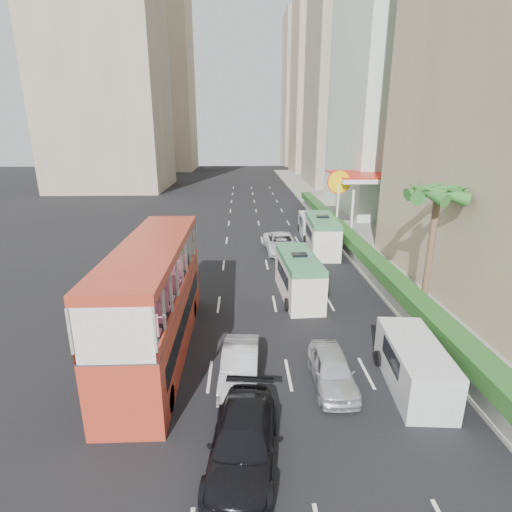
{
  "coord_description": "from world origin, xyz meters",
  "views": [
    {
      "loc": [
        -2.25,
        -15.98,
        9.48
      ],
      "look_at": [
        -1.5,
        4.0,
        3.2
      ],
      "focal_mm": 28.0,
      "sensor_mm": 36.0,
      "label": 1
    }
  ],
  "objects_px": {
    "double_decker_bus": "(155,300)",
    "car_silver_lane_a": "(240,379)",
    "van_asset": "(281,252)",
    "panel_van_near": "(414,365)",
    "minibus_near": "(299,277)",
    "minibus_far": "(322,235)",
    "shell_station": "(364,202)",
    "car_silver_lane_b": "(331,384)",
    "panel_van_far": "(311,225)",
    "palm_tree": "(430,251)",
    "car_black": "(243,461)"
  },
  "relations": [
    {
      "from": "van_asset",
      "to": "minibus_far",
      "type": "relative_size",
      "value": 0.84
    },
    {
      "from": "double_decker_bus",
      "to": "shell_station",
      "type": "distance_m",
      "value": 28.02
    },
    {
      "from": "car_silver_lane_a",
      "to": "minibus_near",
      "type": "bearing_deg",
      "value": 70.89
    },
    {
      "from": "car_silver_lane_a",
      "to": "panel_van_far",
      "type": "relative_size",
      "value": 0.84
    },
    {
      "from": "minibus_far",
      "to": "panel_van_far",
      "type": "height_order",
      "value": "minibus_far"
    },
    {
      "from": "car_silver_lane_b",
      "to": "panel_van_near",
      "type": "height_order",
      "value": "panel_van_near"
    },
    {
      "from": "van_asset",
      "to": "car_silver_lane_b",
      "type": "bearing_deg",
      "value": -93.44
    },
    {
      "from": "double_decker_bus",
      "to": "minibus_near",
      "type": "xyz_separation_m",
      "value": [
        7.09,
        5.97,
        -1.25
      ]
    },
    {
      "from": "van_asset",
      "to": "panel_van_near",
      "type": "height_order",
      "value": "panel_van_near"
    },
    {
      "from": "minibus_far",
      "to": "palm_tree",
      "type": "height_order",
      "value": "palm_tree"
    },
    {
      "from": "van_asset",
      "to": "panel_van_near",
      "type": "bearing_deg",
      "value": -83.83
    },
    {
      "from": "double_decker_bus",
      "to": "car_black",
      "type": "xyz_separation_m",
      "value": [
        3.73,
        -6.38,
        -2.53
      ]
    },
    {
      "from": "palm_tree",
      "to": "minibus_near",
      "type": "bearing_deg",
      "value": 163.62
    },
    {
      "from": "car_silver_lane_b",
      "to": "panel_van_near",
      "type": "xyz_separation_m",
      "value": [
        3.09,
        -0.21,
        0.91
      ]
    },
    {
      "from": "minibus_far",
      "to": "car_silver_lane_b",
      "type": "bearing_deg",
      "value": -96.78
    },
    {
      "from": "double_decker_bus",
      "to": "palm_tree",
      "type": "distance_m",
      "value": 14.39
    },
    {
      "from": "double_decker_bus",
      "to": "car_silver_lane_a",
      "type": "relative_size",
      "value": 2.72
    },
    {
      "from": "car_silver_lane_b",
      "to": "minibus_far",
      "type": "distance_m",
      "value": 18.35
    },
    {
      "from": "car_silver_lane_a",
      "to": "minibus_far",
      "type": "distance_m",
      "value": 18.86
    },
    {
      "from": "panel_van_far",
      "to": "double_decker_bus",
      "type": "bearing_deg",
      "value": -114.14
    },
    {
      "from": "car_silver_lane_a",
      "to": "car_silver_lane_b",
      "type": "relative_size",
      "value": 1.05
    },
    {
      "from": "double_decker_bus",
      "to": "car_black",
      "type": "distance_m",
      "value": 7.81
    },
    {
      "from": "car_black",
      "to": "panel_van_near",
      "type": "height_order",
      "value": "panel_van_near"
    },
    {
      "from": "shell_station",
      "to": "minibus_far",
      "type": "bearing_deg",
      "value": -126.73
    },
    {
      "from": "double_decker_bus",
      "to": "panel_van_near",
      "type": "distance_m",
      "value": 10.82
    },
    {
      "from": "car_silver_lane_a",
      "to": "shell_station",
      "type": "distance_m",
      "value": 28.26
    },
    {
      "from": "double_decker_bus",
      "to": "car_silver_lane_a",
      "type": "bearing_deg",
      "value": -31.88
    },
    {
      "from": "van_asset",
      "to": "panel_van_far",
      "type": "bearing_deg",
      "value": 54.07
    },
    {
      "from": "panel_van_far",
      "to": "palm_tree",
      "type": "bearing_deg",
      "value": -75.89
    },
    {
      "from": "car_silver_lane_a",
      "to": "minibus_near",
      "type": "distance_m",
      "value": 9.02
    },
    {
      "from": "minibus_far",
      "to": "shell_station",
      "type": "height_order",
      "value": "shell_station"
    },
    {
      "from": "double_decker_bus",
      "to": "shell_station",
      "type": "height_order",
      "value": "shell_station"
    },
    {
      "from": "car_silver_lane_a",
      "to": "palm_tree",
      "type": "relative_size",
      "value": 0.63
    },
    {
      "from": "car_silver_lane_a",
      "to": "van_asset",
      "type": "distance_m",
      "value": 17.84
    },
    {
      "from": "double_decker_bus",
      "to": "van_asset",
      "type": "distance_m",
      "value": 16.97
    },
    {
      "from": "car_silver_lane_b",
      "to": "minibus_near",
      "type": "xyz_separation_m",
      "value": [
        -0.11,
        8.68,
        1.28
      ]
    },
    {
      "from": "car_black",
      "to": "minibus_far",
      "type": "height_order",
      "value": "minibus_far"
    },
    {
      "from": "car_silver_lane_a",
      "to": "van_asset",
      "type": "xyz_separation_m",
      "value": [
        3.34,
        17.53,
        0.0
      ]
    },
    {
      "from": "car_silver_lane_b",
      "to": "shell_station",
      "type": "distance_m",
      "value": 27.31
    },
    {
      "from": "van_asset",
      "to": "minibus_near",
      "type": "relative_size",
      "value": 0.93
    },
    {
      "from": "double_decker_bus",
      "to": "car_silver_lane_a",
      "type": "height_order",
      "value": "double_decker_bus"
    },
    {
      "from": "shell_station",
      "to": "van_asset",
      "type": "bearing_deg",
      "value": -139.42
    },
    {
      "from": "minibus_far",
      "to": "car_black",
      "type": "bearing_deg",
      "value": -103.9
    },
    {
      "from": "car_black",
      "to": "van_asset",
      "type": "bearing_deg",
      "value": 88.07
    },
    {
      "from": "double_decker_bus",
      "to": "minibus_near",
      "type": "distance_m",
      "value": 9.35
    },
    {
      "from": "minibus_near",
      "to": "minibus_far",
      "type": "height_order",
      "value": "minibus_far"
    },
    {
      "from": "panel_van_near",
      "to": "palm_tree",
      "type": "bearing_deg",
      "value": 67.86
    },
    {
      "from": "car_black",
      "to": "minibus_far",
      "type": "bearing_deg",
      "value": 79.79
    },
    {
      "from": "van_asset",
      "to": "panel_van_near",
      "type": "distance_m",
      "value": 18.51
    },
    {
      "from": "minibus_far",
      "to": "shell_station",
      "type": "distance_m",
      "value": 9.66
    }
  ]
}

